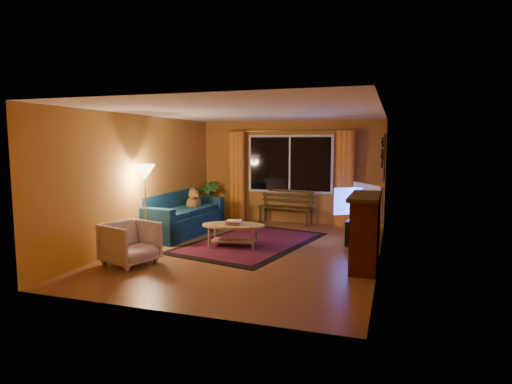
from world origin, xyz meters
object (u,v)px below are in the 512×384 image
(bench, at_px, (285,216))
(armchair, at_px, (130,241))
(tv_console, at_px, (360,230))
(sofa, at_px, (182,214))
(coffee_table, at_px, (233,236))
(floor_lamp, at_px, (146,206))

(bench, bearing_deg, armchair, -103.11)
(armchair, relative_size, tv_console, 0.66)
(bench, xyz_separation_m, sofa, (-1.84, -1.84, 0.24))
(sofa, xyz_separation_m, armchair, (0.31, -2.33, -0.06))
(tv_console, bearing_deg, bench, 149.50)
(bench, xyz_separation_m, coffee_table, (-0.36, -2.58, 0.02))
(armchair, height_order, tv_console, armchair)
(bench, relative_size, tv_console, 1.17)
(sofa, relative_size, floor_lamp, 1.38)
(coffee_table, bearing_deg, sofa, 153.58)
(coffee_table, height_order, tv_console, tv_console)
(armchair, distance_m, floor_lamp, 1.26)
(sofa, bearing_deg, tv_console, 12.99)
(sofa, distance_m, coffee_table, 1.67)
(coffee_table, xyz_separation_m, tv_console, (2.25, 1.21, 0.02))
(floor_lamp, bearing_deg, bench, 57.40)
(coffee_table, bearing_deg, floor_lamp, -163.38)
(sofa, relative_size, tv_console, 1.88)
(bench, height_order, coffee_table, coffee_table)
(floor_lamp, xyz_separation_m, tv_console, (3.84, 1.68, -0.55))
(armchair, height_order, floor_lamp, floor_lamp)
(armchair, relative_size, floor_lamp, 0.49)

